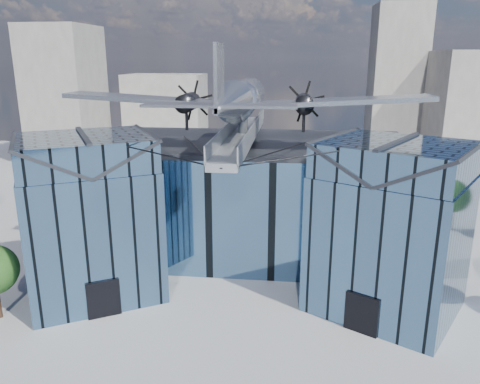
# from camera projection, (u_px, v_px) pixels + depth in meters

# --- Properties ---
(ground_plane) EXTENTS (120.00, 120.00, 0.00)m
(ground_plane) POSITION_uv_depth(u_px,v_px,m) (237.00, 291.00, 35.08)
(ground_plane) COLOR gray
(museum) EXTENTS (32.88, 24.50, 17.60)m
(museum) POSITION_uv_depth(u_px,v_px,m) (245.00, 199.00, 39.11)
(museum) COLOR #466A8F
(museum) RESTS_ON ground
(bg_towers) EXTENTS (77.00, 24.50, 26.00)m
(bg_towers) POSITION_uv_depth(u_px,v_px,m) (281.00, 99.00, 80.37)
(bg_towers) COLOR gray
(bg_towers) RESTS_ON ground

